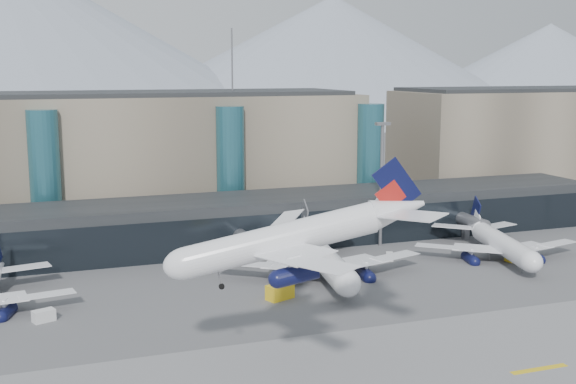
% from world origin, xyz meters
% --- Properties ---
extents(ground, '(900.00, 900.00, 0.00)m').
position_xyz_m(ground, '(0.00, 0.00, 0.00)').
color(ground, '#515154').
rests_on(ground, ground).
extents(concourse, '(170.00, 27.00, 10.00)m').
position_xyz_m(concourse, '(-0.02, 57.73, 4.97)').
color(concourse, black).
rests_on(concourse, ground).
extents(terminal_main, '(130.00, 30.00, 31.00)m').
position_xyz_m(terminal_main, '(-25.00, 90.00, 15.44)').
color(terminal_main, gray).
rests_on(terminal_main, ground).
extents(terminal_east, '(70.00, 30.00, 31.00)m').
position_xyz_m(terminal_east, '(95.00, 90.00, 15.44)').
color(terminal_east, gray).
rests_on(terminal_east, ground).
extents(teal_towers, '(116.40, 19.40, 46.00)m').
position_xyz_m(teal_towers, '(-14.99, 74.01, 14.01)').
color(teal_towers, '#286170').
rests_on(teal_towers, ground).
extents(mountain_ridge, '(910.00, 400.00, 110.00)m').
position_xyz_m(mountain_ridge, '(15.97, 380.00, 45.74)').
color(mountain_ridge, gray).
rests_on(mountain_ridge, ground).
extents(lightmast_mid, '(3.00, 1.20, 25.60)m').
position_xyz_m(lightmast_mid, '(30.00, 48.00, 14.42)').
color(lightmast_mid, slate).
rests_on(lightmast_mid, ground).
extents(hero_jet, '(33.34, 33.00, 10.77)m').
position_xyz_m(hero_jet, '(-6.97, -5.53, 17.85)').
color(hero_jet, white).
rests_on(hero_jet, ground).
extents(jet_parked_mid, '(38.58, 38.75, 12.56)m').
position_xyz_m(jet_parked_mid, '(10.34, 32.56, 4.75)').
color(jet_parked_mid, white).
rests_on(jet_parked_mid, ground).
extents(jet_parked_right, '(33.50, 34.51, 11.09)m').
position_xyz_m(jet_parked_right, '(47.41, 32.36, 4.19)').
color(jet_parked_right, white).
rests_on(jet_parked_right, ground).
extents(veh_a, '(3.49, 2.71, 1.73)m').
position_xyz_m(veh_a, '(-36.90, 23.17, 0.87)').
color(veh_a, silver).
rests_on(veh_a, ground).
extents(veh_d, '(2.15, 2.73, 1.38)m').
position_xyz_m(veh_d, '(26.47, 37.00, 0.69)').
color(veh_d, silver).
rests_on(veh_d, ground).
extents(veh_e, '(3.53, 2.30, 1.88)m').
position_xyz_m(veh_e, '(48.51, 28.22, 0.94)').
color(veh_e, gold).
rests_on(veh_e, ground).
extents(veh_g, '(2.64, 2.93, 1.48)m').
position_xyz_m(veh_g, '(13.50, 36.19, 0.74)').
color(veh_g, silver).
rests_on(veh_g, ground).
extents(veh_h, '(4.90, 3.77, 2.41)m').
position_xyz_m(veh_h, '(-1.12, 21.48, 1.20)').
color(veh_h, gold).
rests_on(veh_h, ground).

